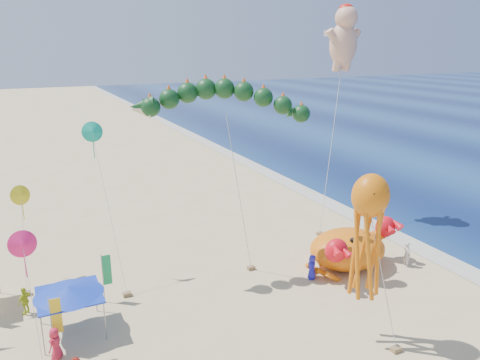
# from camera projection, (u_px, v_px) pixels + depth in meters

# --- Properties ---
(ground) EXTENTS (320.00, 320.00, 0.00)m
(ground) POSITION_uv_depth(u_px,v_px,m) (280.00, 277.00, 31.41)
(ground) COLOR #D1B784
(ground) RESTS_ON ground
(foam_strip) EXTENTS (320.00, 320.00, 0.00)m
(foam_strip) POSITION_uv_depth(u_px,v_px,m) (413.00, 245.00, 36.37)
(foam_strip) COLOR silver
(foam_strip) RESTS_ON ground
(crab_inflatable) EXTENTS (7.43, 5.96, 3.26)m
(crab_inflatable) POSITION_uv_depth(u_px,v_px,m) (349.00, 248.00, 32.44)
(crab_inflatable) COLOR orange
(crab_inflatable) RESTS_ON ground
(dragon_kite) EXTENTS (11.19, 4.90, 12.61)m
(dragon_kite) POSITION_uv_depth(u_px,v_px,m) (223.00, 106.00, 28.65)
(dragon_kite) COLOR #0D3315
(dragon_kite) RESTS_ON ground
(cherub_kite) EXTENTS (5.49, 4.81, 18.20)m
(cherub_kite) POSITION_uv_depth(u_px,v_px,m) (344.00, 36.00, 38.63)
(cherub_kite) COLOR #DAA185
(cherub_kite) RESTS_ON ground
(octopus_kite) EXTENTS (2.17, 2.74, 9.07)m
(octopus_kite) POSITION_uv_depth(u_px,v_px,m) (368.00, 227.00, 23.06)
(octopus_kite) COLOR orange
(octopus_kite) RESTS_ON ground
(canopy_blue) EXTENTS (3.59, 3.59, 2.71)m
(canopy_blue) POSITION_uv_depth(u_px,v_px,m) (69.00, 291.00, 24.73)
(canopy_blue) COLOR gray
(canopy_blue) RESTS_ON ground
(feather_flags) EXTENTS (7.30, 5.80, 3.20)m
(feather_flags) POSITION_uv_depth(u_px,v_px,m) (33.00, 305.00, 24.27)
(feather_flags) COLOR gray
(feather_flags) RESTS_ON ground
(beachgoers) EXTENTS (29.21, 11.18, 1.82)m
(beachgoers) POSITION_uv_depth(u_px,v_px,m) (119.00, 310.00, 25.87)
(beachgoers) COLOR #B61D33
(beachgoers) RESTS_ON ground
(small_kites) EXTENTS (11.90, 12.77, 10.39)m
(small_kites) POSITION_uv_depth(u_px,v_px,m) (14.00, 199.00, 25.95)
(small_kites) COLOR #F21A68
(small_kites) RESTS_ON ground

